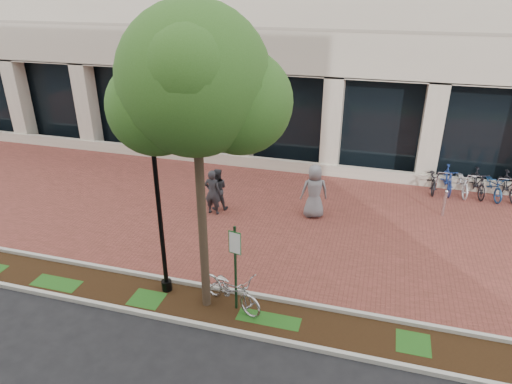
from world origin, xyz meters
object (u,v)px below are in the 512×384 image
(parking_sign, at_px, (235,258))
(pedestrian_mid, at_px, (217,189))
(pedestrian_left, at_px, (213,192))
(bollard, at_px, (444,203))
(lamppost, at_px, (159,211))
(street_tree, at_px, (198,90))
(locked_bicycle, at_px, (231,289))
(bike_rack_cluster, at_px, (477,183))
(pedestrian_right, at_px, (314,191))

(parking_sign, bearing_deg, pedestrian_mid, 126.03)
(pedestrian_left, distance_m, bollard, 8.30)
(lamppost, relative_size, street_tree, 0.58)
(lamppost, xyz_separation_m, locked_bicycle, (1.92, -0.14, -1.91))
(street_tree, xyz_separation_m, pedestrian_left, (-1.72, 4.85, -4.78))
(street_tree, distance_m, bike_rack_cluster, 13.04)
(locked_bicycle, height_order, bike_rack_cluster, bike_rack_cluster)
(bollard, bearing_deg, pedestrian_right, -163.74)
(pedestrian_left, xyz_separation_m, pedestrian_right, (3.53, 0.78, 0.14))
(parking_sign, relative_size, bollard, 2.38)
(locked_bicycle, distance_m, bollard, 8.93)
(street_tree, relative_size, locked_bicycle, 3.74)
(locked_bicycle, xyz_separation_m, pedestrian_right, (1.22, 5.55, 0.46))
(pedestrian_left, bearing_deg, bollard, -162.74)
(locked_bicycle, xyz_separation_m, bike_rack_cluster, (7.11, 9.10, -0.02))
(pedestrian_left, xyz_separation_m, bike_rack_cluster, (9.43, 4.33, -0.34))
(pedestrian_mid, height_order, bollard, pedestrian_mid)
(locked_bicycle, xyz_separation_m, pedestrian_mid, (-2.29, 5.16, 0.27))
(locked_bicycle, bearing_deg, lamppost, 110.21)
(parking_sign, distance_m, street_tree, 4.15)
(lamppost, xyz_separation_m, street_tree, (1.32, -0.23, 3.19))
(street_tree, bearing_deg, pedestrian_right, 72.17)
(pedestrian_right, bearing_deg, pedestrian_left, -6.46)
(street_tree, height_order, pedestrian_mid, street_tree)
(street_tree, bearing_deg, pedestrian_left, 109.52)
(parking_sign, height_order, pedestrian_mid, parking_sign)
(lamppost, distance_m, pedestrian_mid, 5.29)
(street_tree, height_order, pedestrian_left, street_tree)
(street_tree, bearing_deg, bike_rack_cluster, 50.01)
(bike_rack_cluster, bearing_deg, pedestrian_left, -162.33)
(pedestrian_left, xyz_separation_m, pedestrian_mid, (0.02, 0.39, -0.05))
(pedestrian_right, relative_size, bollard, 1.92)
(pedestrian_left, xyz_separation_m, bollard, (8.03, 2.10, -0.32))
(parking_sign, bearing_deg, bike_rack_cluster, 63.84)
(parking_sign, relative_size, pedestrian_mid, 1.53)
(bollard, xyz_separation_m, bike_rack_cluster, (1.40, 2.24, -0.02))
(street_tree, height_order, locked_bicycle, street_tree)
(bollard, distance_m, bike_rack_cluster, 2.64)
(pedestrian_left, height_order, pedestrian_right, pedestrian_right)
(street_tree, bearing_deg, lamppost, 170.31)
(pedestrian_left, distance_m, pedestrian_right, 3.62)
(locked_bicycle, distance_m, bike_rack_cluster, 11.55)
(parking_sign, bearing_deg, pedestrian_right, 90.31)
(street_tree, xyz_separation_m, pedestrian_right, (1.81, 5.64, -4.65))
(street_tree, xyz_separation_m, bike_rack_cluster, (7.71, 9.19, -5.13))
(lamppost, height_order, street_tree, street_tree)
(pedestrian_right, bearing_deg, parking_sign, 60.38)
(parking_sign, bearing_deg, street_tree, -168.97)
(parking_sign, distance_m, pedestrian_mid, 5.84)
(pedestrian_mid, bearing_deg, parking_sign, 98.39)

